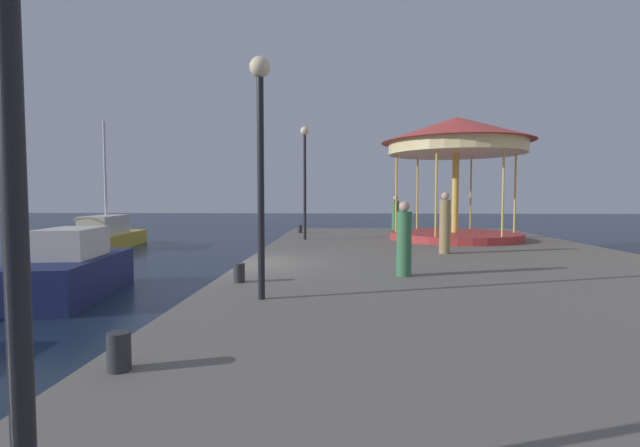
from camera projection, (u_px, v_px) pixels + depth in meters
ground_plane at (240, 293)px, 12.33m from camera, size 120.00×120.00×0.00m
quay_dock at (466, 280)px, 12.02m from camera, size 12.00×28.13×0.80m
motorboat_navy at (72, 271)px, 11.79m from camera, size 2.33×4.60×1.79m
sailboat_yellow at (104, 237)px, 22.47m from camera, size 2.69×7.65×6.32m
carousel at (456, 149)px, 19.04m from camera, size 6.23×6.23×5.12m
lamp_post_mid_promenade at (260, 134)px, 7.84m from camera, size 0.36×0.36×4.19m
lamp_post_far_end at (305, 164)px, 19.05m from camera, size 0.36×0.36×4.72m
bollard_north at (300, 229)px, 22.67m from camera, size 0.24×0.24×0.40m
bollard_center at (119, 351)px, 4.70m from camera, size 0.24×0.24×0.40m
bollard_south at (239, 273)px, 9.58m from camera, size 0.24×0.24×0.40m
person_far_corner at (395, 216)px, 22.65m from camera, size 0.34×0.34×1.85m
person_mid_promenade at (445, 225)px, 14.39m from camera, size 0.34×0.34×1.94m
person_by_the_water at (404, 241)px, 10.30m from camera, size 0.34×0.34×1.70m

